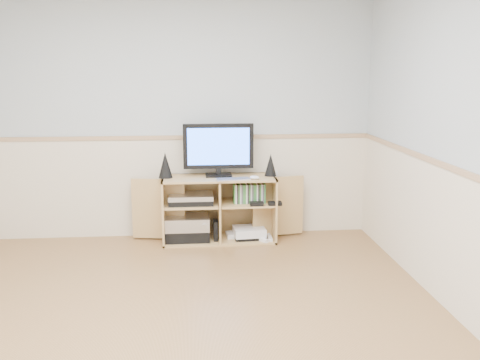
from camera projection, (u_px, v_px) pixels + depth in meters
name	position (u px, v px, depth m)	size (l,w,h in m)	color
room	(153.00, 150.00, 3.27)	(4.04, 4.54, 2.54)	#A37748
media_cabinet	(219.00, 207.00, 5.39)	(1.74, 0.42, 0.65)	tan
monitor	(218.00, 148.00, 5.26)	(0.69, 0.18, 0.52)	black
speaker_left	(165.00, 165.00, 5.22)	(0.14, 0.14, 0.25)	black
speaker_right	(271.00, 165.00, 5.31)	(0.12, 0.12, 0.22)	black
keyboard	(233.00, 179.00, 5.15)	(0.32, 0.13, 0.01)	silver
mouse	(255.00, 178.00, 5.16)	(0.10, 0.06, 0.04)	white
av_components	(189.00, 220.00, 5.33)	(0.52, 0.33, 0.47)	black
game_consoles	(248.00, 233.00, 5.40)	(0.45, 0.30, 0.11)	white
game_cases	(249.00, 193.00, 5.31)	(0.32, 0.14, 0.19)	#3F8C3F
wall_outlet	(272.00, 177.00, 5.55)	(0.12, 0.03, 0.12)	white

